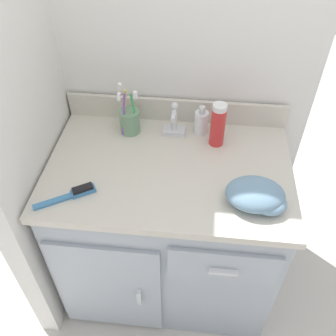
% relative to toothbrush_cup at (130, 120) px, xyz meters
% --- Properties ---
extents(ground_plane, '(6.00, 6.00, 0.00)m').
position_rel_toothbrush_cup_xyz_m(ground_plane, '(0.18, -0.19, -0.82)').
color(ground_plane, beige).
extents(wall_back, '(1.09, 0.08, 2.20)m').
position_rel_toothbrush_cup_xyz_m(wall_back, '(0.18, 0.15, 0.28)').
color(wall_back, silver).
rests_on(wall_back, ground_plane).
extents(wall_left, '(0.08, 0.68, 2.20)m').
position_rel_toothbrush_cup_xyz_m(wall_left, '(-0.33, -0.19, 0.28)').
color(wall_left, silver).
rests_on(wall_left, ground_plane).
extents(vanity, '(0.91, 0.61, 0.77)m').
position_rel_toothbrush_cup_xyz_m(vanity, '(0.18, -0.20, -0.42)').
color(vanity, '#9EA8B2').
rests_on(vanity, ground_plane).
extents(backsplash, '(0.91, 0.02, 0.10)m').
position_rel_toothbrush_cup_xyz_m(backsplash, '(0.18, 0.10, -0.00)').
color(backsplash, beige).
rests_on(backsplash, vanity).
extents(sink_faucet, '(0.09, 0.09, 0.14)m').
position_rel_toothbrush_cup_xyz_m(sink_faucet, '(0.18, 0.01, -0.01)').
color(sink_faucet, silver).
rests_on(sink_faucet, vanity).
extents(toothbrush_cup, '(0.08, 0.09, 0.20)m').
position_rel_toothbrush_cup_xyz_m(toothbrush_cup, '(0.00, 0.00, 0.00)').
color(toothbrush_cup, gray).
rests_on(toothbrush_cup, vanity).
extents(soap_dispenser, '(0.05, 0.06, 0.13)m').
position_rel_toothbrush_cup_xyz_m(soap_dispenser, '(0.29, 0.02, -0.00)').
color(soap_dispenser, white).
rests_on(soap_dispenser, vanity).
extents(shaving_cream_can, '(0.06, 0.06, 0.18)m').
position_rel_toothbrush_cup_xyz_m(shaving_cream_can, '(0.35, -0.04, 0.03)').
color(shaving_cream_can, red).
rests_on(shaving_cream_can, vanity).
extents(hairbrush, '(0.20, 0.13, 0.03)m').
position_rel_toothbrush_cup_xyz_m(hairbrush, '(-0.13, -0.38, -0.04)').
color(hairbrush, teal).
rests_on(hairbrush, vanity).
extents(hand_towel, '(0.20, 0.16, 0.08)m').
position_rel_toothbrush_cup_xyz_m(hand_towel, '(0.49, -0.34, -0.02)').
color(hand_towel, '#6B8EA8').
rests_on(hand_towel, vanity).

